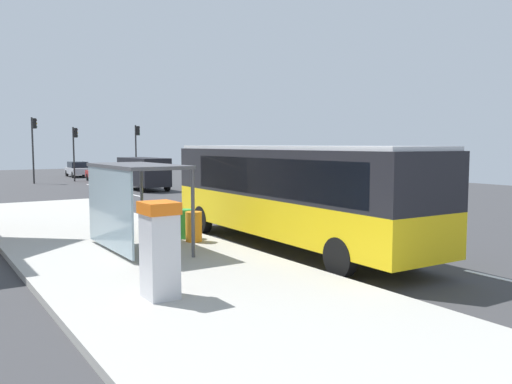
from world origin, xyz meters
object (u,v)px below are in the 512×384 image
(traffic_light_near_side, at_px, (137,144))
(traffic_light_far_side, at_px, (34,140))
(sedan_far, at_px, (78,169))
(ticket_machine, at_px, (160,249))
(traffic_light_median, at_px, (75,145))
(bus_shelter, at_px, (127,185))
(sedan_near, at_px, (101,172))
(white_van, at_px, (143,171))
(recycling_bin_orange, at_px, (194,227))
(recycling_bin_green, at_px, (184,224))
(bus, at_px, (289,189))

(traffic_light_near_side, relative_size, traffic_light_far_side, 0.91)
(sedan_far, bearing_deg, ticket_machine, -102.54)
(traffic_light_near_side, bearing_deg, traffic_light_median, 162.57)
(sedan_far, relative_size, traffic_light_far_side, 0.81)
(traffic_light_near_side, height_order, bus_shelter, traffic_light_near_side)
(sedan_near, height_order, bus_shelter, bus_shelter)
(white_van, relative_size, recycling_bin_orange, 5.52)
(ticket_machine, xyz_separation_m, recycling_bin_green, (3.31, 5.84, -0.52))
(recycling_bin_orange, bearing_deg, traffic_light_near_side, 72.55)
(white_van, distance_m, bus_shelter, 22.71)
(bus, relative_size, bus_shelter, 2.77)
(sedan_near, bearing_deg, traffic_light_near_side, -8.45)
(ticket_machine, xyz_separation_m, bus_shelter, (1.10, 4.96, 0.93))
(traffic_light_far_side, height_order, bus_shelter, traffic_light_far_side)
(bus, height_order, traffic_light_near_side, traffic_light_near_side)
(traffic_light_near_side, bearing_deg, bus, -102.48)
(bus, bearing_deg, recycling_bin_orange, 145.50)
(recycling_bin_green, xyz_separation_m, bus_shelter, (-2.21, -0.88, 1.44))
(white_van, distance_m, recycling_bin_orange, 21.79)
(recycling_bin_green, height_order, bus_shelter, bus_shelter)
(white_van, xyz_separation_m, ticket_machine, (-9.71, -25.96, -0.17))
(bus, bearing_deg, recycling_bin_green, 135.92)
(sedan_near, relative_size, traffic_light_far_side, 0.82)
(sedan_near, bearing_deg, traffic_light_far_side, 176.56)
(sedan_near, distance_m, sedan_far, 7.63)
(bus, xyz_separation_m, white_van, (3.91, 22.53, -0.50))
(sedan_far, height_order, ticket_machine, ticket_machine)
(recycling_bin_orange, height_order, traffic_light_far_side, traffic_light_far_side)
(traffic_light_median, bearing_deg, white_van, -81.22)
(recycling_bin_green, xyz_separation_m, traffic_light_far_side, (1.09, 30.96, 2.96))
(sedan_far, xyz_separation_m, traffic_light_far_side, (-5.41, -7.31, 2.83))
(traffic_light_near_side, distance_m, traffic_light_far_side, 8.65)
(sedan_near, bearing_deg, traffic_light_median, 149.39)
(traffic_light_far_side, bearing_deg, bus, -87.61)
(traffic_light_far_side, bearing_deg, traffic_light_near_side, -5.31)
(bus, xyz_separation_m, recycling_bin_orange, (-2.49, 1.71, -1.19))
(white_van, xyz_separation_m, recycling_bin_green, (-6.40, -20.12, -0.69))
(sedan_far, distance_m, bus_shelter, 40.12)
(ticket_machine, xyz_separation_m, traffic_light_median, (7.91, 37.59, 2.02))
(sedan_far, relative_size, ticket_machine, 2.31)
(ticket_machine, bearing_deg, recycling_bin_orange, 57.20)
(sedan_far, xyz_separation_m, recycling_bin_green, (-6.50, -38.27, -0.14))
(sedan_near, relative_size, traffic_light_near_side, 0.90)
(bus, distance_m, recycling_bin_orange, 3.24)
(bus, xyz_separation_m, bus_shelter, (-4.70, 1.53, 0.25))
(white_van, xyz_separation_m, traffic_light_far_side, (-5.31, 10.84, 2.28))
(sedan_far, bearing_deg, recycling_bin_orange, -99.47)
(sedan_near, height_order, recycling_bin_green, sedan_near)
(sedan_near, relative_size, recycling_bin_green, 4.72)
(bus_shelter, bearing_deg, traffic_light_far_side, 84.07)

